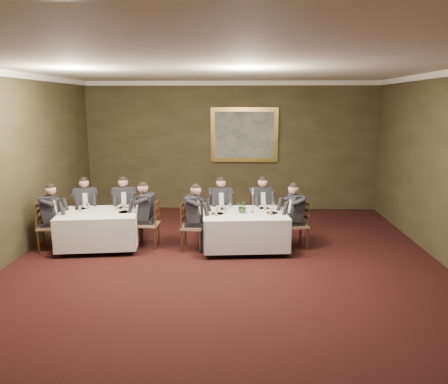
# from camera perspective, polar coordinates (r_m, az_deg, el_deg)

# --- Properties ---
(ground) EXTENTS (10.00, 10.00, 0.00)m
(ground) POSITION_cam_1_polar(r_m,az_deg,el_deg) (7.60, 0.04, -11.07)
(ground) COLOR black
(ground) RESTS_ON ground
(ceiling) EXTENTS (8.00, 10.00, 0.10)m
(ceiling) POSITION_cam_1_polar(r_m,az_deg,el_deg) (7.03, 0.05, 16.26)
(ceiling) COLOR silver
(ceiling) RESTS_ON back_wall
(back_wall) EXTENTS (8.00, 0.10, 3.50)m
(back_wall) POSITION_cam_1_polar(r_m,az_deg,el_deg) (12.07, 0.98, 5.98)
(back_wall) COLOR #2F2B17
(back_wall) RESTS_ON ground
(front_wall) EXTENTS (8.00, 0.10, 3.50)m
(front_wall) POSITION_cam_1_polar(r_m,az_deg,el_deg) (2.34, -5.01, -18.60)
(front_wall) COLOR #2F2B17
(front_wall) RESTS_ON ground
(crown_molding) EXTENTS (8.00, 10.00, 0.12)m
(crown_molding) POSITION_cam_1_polar(r_m,az_deg,el_deg) (7.03, 0.05, 15.77)
(crown_molding) COLOR white
(crown_molding) RESTS_ON back_wall
(table_main) EXTENTS (1.79, 1.43, 0.67)m
(table_main) POSITION_cam_1_polar(r_m,az_deg,el_deg) (8.85, 2.69, -4.68)
(table_main) COLOR #311B0D
(table_main) RESTS_ON ground
(table_second) EXTENTS (1.73, 1.41, 0.67)m
(table_second) POSITION_cam_1_polar(r_m,az_deg,el_deg) (9.24, -15.97, -4.42)
(table_second) COLOR #311B0D
(table_second) RESTS_ON ground
(chair_main_backleft) EXTENTS (0.51, 0.50, 1.00)m
(chair_main_backleft) POSITION_cam_1_polar(r_m,az_deg,el_deg) (9.70, -0.48, -4.23)
(chair_main_backleft) COLOR olive
(chair_main_backleft) RESTS_ON ground
(diner_main_backleft) EXTENTS (0.49, 0.55, 1.35)m
(diner_main_backleft) POSITION_cam_1_polar(r_m,az_deg,el_deg) (9.63, -0.48, -2.94)
(diner_main_backleft) COLOR black
(diner_main_backleft) RESTS_ON chair_main_backleft
(chair_main_backright) EXTENTS (0.52, 0.51, 1.00)m
(chair_main_backright) POSITION_cam_1_polar(r_m,az_deg,el_deg) (9.78, 4.82, -4.14)
(chair_main_backright) COLOR olive
(chair_main_backright) RESTS_ON ground
(diner_main_backright) EXTENTS (0.50, 0.56, 1.35)m
(diner_main_backright) POSITION_cam_1_polar(r_m,az_deg,el_deg) (9.71, 4.86, -2.86)
(diner_main_backright) COLOR black
(diner_main_backright) RESTS_ON chair_main_backright
(chair_main_endleft) EXTENTS (0.44, 0.46, 1.00)m
(chair_main_endleft) POSITION_cam_1_polar(r_m,az_deg,el_deg) (8.86, -4.22, -5.79)
(chair_main_endleft) COLOR olive
(chair_main_endleft) RESTS_ON ground
(diner_main_endleft) EXTENTS (0.50, 0.44, 1.35)m
(diner_main_endleft) POSITION_cam_1_polar(r_m,az_deg,el_deg) (8.80, -4.16, -4.37)
(diner_main_endleft) COLOR black
(diner_main_endleft) RESTS_ON chair_main_endleft
(chair_main_endright) EXTENTS (0.52, 0.53, 1.00)m
(chair_main_endright) POSITION_cam_1_polar(r_m,az_deg,el_deg) (9.07, 9.42, -5.52)
(chair_main_endright) COLOR olive
(chair_main_endright) RESTS_ON ground
(diner_main_endright) EXTENTS (0.56, 0.51, 1.35)m
(diner_main_endright) POSITION_cam_1_polar(r_m,az_deg,el_deg) (9.00, 9.40, -4.14)
(diner_main_endright) COLOR black
(diner_main_endright) RESTS_ON chair_main_endright
(chair_sec_backleft) EXTENTS (0.56, 0.55, 1.00)m
(chair_sec_backleft) POSITION_cam_1_polar(r_m,az_deg,el_deg) (10.13, -17.50, -4.09)
(chair_sec_backleft) COLOR olive
(chair_sec_backleft) RESTS_ON ground
(diner_sec_backleft) EXTENTS (0.55, 0.59, 1.35)m
(diner_sec_backleft) POSITION_cam_1_polar(r_m,az_deg,el_deg) (10.06, -17.58, -2.85)
(diner_sec_backleft) COLOR black
(diner_sec_backleft) RESTS_ON chair_sec_backleft
(chair_sec_backright) EXTENTS (0.52, 0.50, 1.00)m
(chair_sec_backright) POSITION_cam_1_polar(r_m,az_deg,el_deg) (9.99, -12.75, -4.04)
(chair_sec_backright) COLOR olive
(chair_sec_backright) RESTS_ON ground
(diner_sec_backright) EXTENTS (0.49, 0.55, 1.35)m
(diner_sec_backright) POSITION_cam_1_polar(r_m,az_deg,el_deg) (9.92, -12.82, -2.79)
(diner_sec_backright) COLOR black
(diner_sec_backright) RESTS_ON chair_sec_backright
(chair_sec_endright) EXTENTS (0.43, 0.45, 1.00)m
(chair_sec_endright) POSITION_cam_1_polar(r_m,az_deg,el_deg) (9.16, -9.77, -5.35)
(chair_sec_endright) COLOR olive
(chair_sec_endright) RESTS_ON ground
(diner_sec_endright) EXTENTS (0.49, 0.42, 1.35)m
(diner_sec_endright) POSITION_cam_1_polar(r_m,az_deg,el_deg) (9.10, -9.89, -3.97)
(diner_sec_endright) COLOR black
(diner_sec_endright) RESTS_ON chair_sec_endright
(chair_sec_endleft) EXTENTS (0.49, 0.51, 1.00)m
(chair_sec_endleft) POSITION_cam_1_polar(r_m,az_deg,el_deg) (9.52, -21.83, -5.40)
(chair_sec_endleft) COLOR olive
(chair_sec_endleft) RESTS_ON ground
(diner_sec_endleft) EXTENTS (0.54, 0.48, 1.35)m
(diner_sec_endleft) POSITION_cam_1_polar(r_m,az_deg,el_deg) (9.45, -21.87, -4.07)
(diner_sec_endleft) COLOR black
(diner_sec_endleft) RESTS_ON chair_sec_endleft
(centerpiece) EXTENTS (0.32, 0.30, 0.28)m
(centerpiece) POSITION_cam_1_polar(r_m,az_deg,el_deg) (8.72, 2.46, -1.83)
(centerpiece) COLOR #2D5926
(centerpiece) RESTS_ON table_main
(candlestick) EXTENTS (0.07, 0.07, 0.51)m
(candlestick) POSITION_cam_1_polar(r_m,az_deg,el_deg) (8.73, 3.77, -1.51)
(candlestick) COLOR gold
(candlestick) RESTS_ON table_main
(place_setting_table_main) EXTENTS (0.33, 0.31, 0.14)m
(place_setting_table_main) POSITION_cam_1_polar(r_m,az_deg,el_deg) (9.10, -0.00, -1.96)
(place_setting_table_main) COLOR white
(place_setting_table_main) RESTS_ON table_main
(place_setting_table_second) EXTENTS (0.33, 0.31, 0.14)m
(place_setting_table_second) POSITION_cam_1_polar(r_m,az_deg,el_deg) (9.56, -17.88, -1.86)
(place_setting_table_second) COLOR white
(place_setting_table_second) RESTS_ON table_second
(painting) EXTENTS (1.83, 0.09, 1.48)m
(painting) POSITION_cam_1_polar(r_m,az_deg,el_deg) (11.97, 2.66, 7.45)
(painting) COLOR #E2C652
(painting) RESTS_ON back_wall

